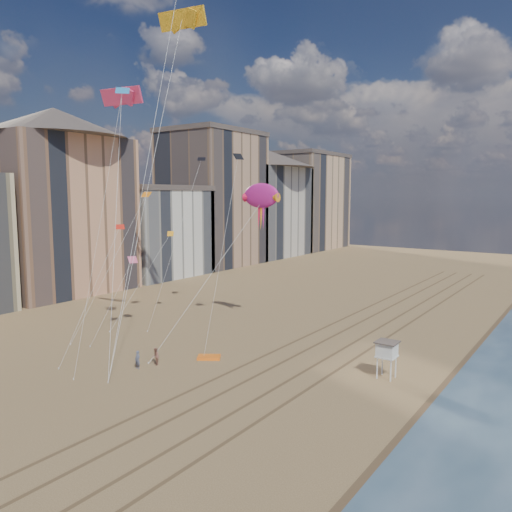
{
  "coord_description": "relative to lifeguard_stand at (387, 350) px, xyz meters",
  "views": [
    {
      "loc": [
        24.47,
        -12.11,
        15.2
      ],
      "look_at": [
        -2.21,
        26.0,
        9.5
      ],
      "focal_mm": 35.0,
      "sensor_mm": 36.0,
      "label": 1
    }
  ],
  "objects": [
    {
      "name": "grounded_kite",
      "position": [
        -15.4,
        -4.65,
        -2.31
      ],
      "size": [
        2.5,
        2.29,
        0.24
      ],
      "primitive_type": "cube",
      "rotation": [
        0.0,
        0.0,
        0.59
      ],
      "color": "orange",
      "rests_on": "ground"
    },
    {
      "name": "show_kite",
      "position": [
        -17.5,
        7.02,
        12.65
      ],
      "size": [
        4.56,
        8.5,
        21.35
      ],
      "color": "#AC1A75",
      "rests_on": "ground"
    },
    {
      "name": "buildings",
      "position": [
        -56.12,
        38.62,
        11.12
      ],
      "size": [
        34.72,
        131.35,
        29.0
      ],
      "color": "#C6B284",
      "rests_on": "ground"
    },
    {
      "name": "parafoils",
      "position": [
        -24.24,
        -0.13,
        31.25
      ],
      "size": [
        8.72,
        9.76,
        17.06
      ],
      "color": "black",
      "rests_on": "ground"
    },
    {
      "name": "small_kites",
      "position": [
        -24.85,
        -1.28,
        14.15
      ],
      "size": [
        13.18,
        17.2,
        17.02
      ],
      "color": "#237CBB",
      "rests_on": "ground"
    },
    {
      "name": "ground",
      "position": [
        -10.38,
        -26.96,
        -2.43
      ],
      "size": [
        260.0,
        260.0,
        0.0
      ],
      "primitive_type": "plane",
      "color": "brown",
      "rests_on": "ground"
    },
    {
      "name": "kite_flyer_a",
      "position": [
        -18.76,
        -10.33,
        -1.63
      ],
      "size": [
        0.59,
        0.4,
        1.6
      ],
      "primitive_type": "imported",
      "rotation": [
        0.0,
        0.0,
        -0.02
      ],
      "color": "#55596E",
      "rests_on": "ground"
    },
    {
      "name": "kite_flyer_b",
      "position": [
        -18.13,
        -8.8,
        -1.62
      ],
      "size": [
        0.98,
        0.99,
        1.61
      ],
      "primitive_type": "imported",
      "rotation": [
        0.0,
        0.0,
        -0.82
      ],
      "color": "#905B49",
      "rests_on": "ground"
    },
    {
      "name": "tracks",
      "position": [
        -7.83,
        3.04,
        -2.42
      ],
      "size": [
        7.68,
        120.0,
        0.01
      ],
      "color": "brown",
      "rests_on": "ground"
    },
    {
      "name": "lifeguard_stand",
      "position": [
        0.0,
        0.0,
        0.0
      ],
      "size": [
        1.75,
        1.75,
        3.15
      ],
      "color": "silver",
      "rests_on": "ground"
    }
  ]
}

